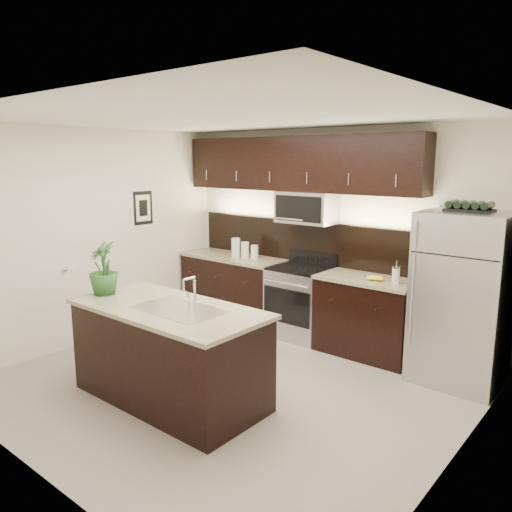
# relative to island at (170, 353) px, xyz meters

# --- Properties ---
(ground) EXTENTS (4.50, 4.50, 0.00)m
(ground) POSITION_rel_island_xyz_m (0.22, 0.58, -0.47)
(ground) COLOR gray
(ground) RESTS_ON ground
(room_walls) EXTENTS (4.52, 4.02, 2.71)m
(room_walls) POSITION_rel_island_xyz_m (0.11, 0.54, 1.22)
(room_walls) COLOR silver
(room_walls) RESTS_ON ground
(counter_run) EXTENTS (3.51, 0.65, 0.94)m
(counter_run) POSITION_rel_island_xyz_m (-0.24, 2.27, -0.00)
(counter_run) COLOR black
(counter_run) RESTS_ON ground
(upper_fixtures) EXTENTS (3.49, 0.40, 1.66)m
(upper_fixtures) POSITION_rel_island_xyz_m (-0.21, 2.41, 1.67)
(upper_fixtures) COLOR black
(upper_fixtures) RESTS_ON counter_run
(island) EXTENTS (1.96, 0.96, 0.94)m
(island) POSITION_rel_island_xyz_m (0.00, 0.00, 0.00)
(island) COLOR black
(island) RESTS_ON ground
(sink_faucet) EXTENTS (0.84, 0.50, 0.28)m
(sink_faucet) POSITION_rel_island_xyz_m (0.15, 0.01, 0.48)
(sink_faucet) COLOR silver
(sink_faucet) RESTS_ON island
(refrigerator) EXTENTS (0.87, 0.78, 1.80)m
(refrigerator) POSITION_rel_island_xyz_m (2.02, 2.21, 0.43)
(refrigerator) COLOR #B2B2B7
(refrigerator) RESTS_ON ground
(wine_rack) EXTENTS (0.44, 0.27, 0.10)m
(wine_rack) POSITION_rel_island_xyz_m (2.02, 2.21, 1.37)
(wine_rack) COLOR black
(wine_rack) RESTS_ON refrigerator
(plant) EXTENTS (0.34, 0.34, 0.55)m
(plant) POSITION_rel_island_xyz_m (-0.85, -0.12, 0.74)
(plant) COLOR #255421
(plant) RESTS_ON island
(canisters) EXTENTS (0.40, 0.18, 0.27)m
(canisters) POSITION_rel_island_xyz_m (-1.01, 2.24, 0.59)
(canisters) COLOR silver
(canisters) RESTS_ON counter_run
(french_press) EXTENTS (0.09, 0.09, 0.26)m
(french_press) POSITION_rel_island_xyz_m (1.28, 2.22, 0.56)
(french_press) COLOR silver
(french_press) RESTS_ON counter_run
(bananas) EXTENTS (0.23, 0.21, 0.06)m
(bananas) POSITION_rel_island_xyz_m (0.99, 2.19, 0.50)
(bananas) COLOR yellow
(bananas) RESTS_ON counter_run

